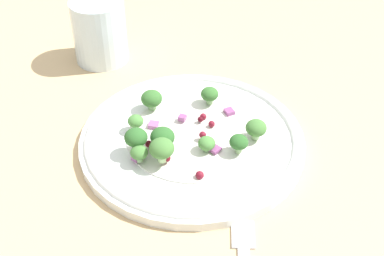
{
  "coord_description": "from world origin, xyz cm",
  "views": [
    {
      "loc": [
        7.7,
        -52.34,
        43.93
      ],
      "look_at": [
        1.58,
        -2.76,
        2.7
      ],
      "focal_mm": 49.67,
      "sensor_mm": 36.0,
      "label": 1
    }
  ],
  "objects": [
    {
      "name": "broccoli_floret_2",
      "position": [
        -1.61,
        -5.48,
        3.15
      ],
      "size": [
        2.93,
        2.93,
        2.96
      ],
      "color": "#9EC684",
      "rests_on": "plate"
    },
    {
      "name": "broccoli_floret_5",
      "position": [
        -3.9,
        -8.14,
        2.83
      ],
      "size": [
        2.07,
        2.07,
        2.1
      ],
      "color": "#8EB77A",
      "rests_on": "plate"
    },
    {
      "name": "cranberry_1",
      "position": [
        2.57,
        0.89,
        1.71
      ],
      "size": [
        0.89,
        0.89,
        0.89
      ],
      "primitive_type": "sphere",
      "color": "maroon",
      "rests_on": "plate"
    },
    {
      "name": "onion_bit_3",
      "position": [
        4.68,
        -5.2,
        1.71
      ],
      "size": [
        1.61,
        1.66,
        0.35
      ],
      "primitive_type": "cube",
      "rotation": [
        0.0,
        0.0,
        0.95
      ],
      "color": "#934C84",
      "rests_on": "plate"
    },
    {
      "name": "broccoli_floret_3",
      "position": [
        -4.56,
        -6.48,
        3.61
      ],
      "size": [
        2.75,
        2.75,
        2.78
      ],
      "color": "#8EB77A",
      "rests_on": "plate"
    },
    {
      "name": "water_glass",
      "position": [
        -14.59,
        15.62,
        4.8
      ],
      "size": [
        7.99,
        7.99,
        9.59
      ],
      "primitive_type": "cylinder",
      "color": "silver",
      "rests_on": "ground_plane"
    },
    {
      "name": "broccoli_floret_6",
      "position": [
        9.34,
        -2.28,
        3.05
      ],
      "size": [
        2.59,
        2.59,
        2.62
      ],
      "color": "#9EC684",
      "rests_on": "plate"
    },
    {
      "name": "cranberry_5",
      "position": [
        2.31,
        -0.12,
        1.94
      ],
      "size": [
        0.73,
        0.73,
        0.73
      ],
      "primitive_type": "sphere",
      "color": "#4C0A14",
      "rests_on": "plate"
    },
    {
      "name": "onion_bit_2",
      "position": [
        5.82,
        2.42,
        1.64
      ],
      "size": [
        1.6,
        1.64,
        0.57
      ],
      "primitive_type": "cube",
      "rotation": [
        0.0,
        0.0,
        0.56
      ],
      "color": "#934C84",
      "rests_on": "plate"
    },
    {
      "name": "cranberry_3",
      "position": [
        -3.3,
        -5.6,
        2.07
      ],
      "size": [
        0.85,
        0.85,
        0.85
      ],
      "primitive_type": "sphere",
      "color": "maroon",
      "rests_on": "plate"
    },
    {
      "name": "cranberry_0",
      "position": [
        -0.77,
        -7.87,
        2.16
      ],
      "size": [
        0.98,
        0.98,
        0.98
      ],
      "primitive_type": "sphere",
      "color": "maroon",
      "rests_on": "plate"
    },
    {
      "name": "ground_plane",
      "position": [
        0.0,
        0.0,
        -1.0
      ],
      "size": [
        180.0,
        180.0,
        2.0
      ],
      "primitive_type": "cube",
      "color": "tan"
    },
    {
      "name": "onion_bit_5",
      "position": [
        -0.42,
        0.31,
        1.98
      ],
      "size": [
        1.08,
        1.08,
        0.58
      ],
      "primitive_type": "cube",
      "rotation": [
        0.0,
        0.0,
        2.92
      ],
      "color": "#934C84",
      "rests_on": "plate"
    },
    {
      "name": "broccoli_floret_9",
      "position": [
        3.63,
        -5.19,
        2.49
      ],
      "size": [
        2.07,
        2.07,
        2.1
      ],
      "color": "#8EB77A",
      "rests_on": "plate"
    },
    {
      "name": "plate",
      "position": [
        1.58,
        -2.76,
        0.86
      ],
      "size": [
        27.9,
        27.9,
        1.7
      ],
      "color": "white",
      "rests_on": "ground_plane"
    },
    {
      "name": "dressing_pool",
      "position": [
        1.58,
        -2.76,
        1.3
      ],
      "size": [
        16.18,
        16.18,
        0.2
      ],
      "primitive_type": "cylinder",
      "color": "white",
      "rests_on": "plate"
    },
    {
      "name": "broccoli_floret_8",
      "position": [
        -4.32,
        2.18,
        2.96
      ],
      "size": [
        2.78,
        2.78,
        2.81
      ],
      "color": "#8EB77A",
      "rests_on": "plate"
    },
    {
      "name": "cranberry_4",
      "position": [
        2.95,
        -3.32,
        2.22
      ],
      "size": [
        0.88,
        0.88,
        0.88
      ],
      "primitive_type": "sphere",
      "color": "maroon",
      "rests_on": "plate"
    },
    {
      "name": "broccoli_floret_4",
      "position": [
        -1.23,
        -8.13,
        3.75
      ],
      "size": [
        2.92,
        2.92,
        2.96
      ],
      "color": "#ADD18E",
      "rests_on": "plate"
    },
    {
      "name": "broccoli_floret_0",
      "position": [
        -5.51,
        -2.34,
        2.71
      ],
      "size": [
        1.98,
        1.98,
        2.01
      ],
      "color": "#8EB77A",
      "rests_on": "plate"
    },
    {
      "name": "onion_bit_4",
      "position": [
        -3.47,
        -1.5,
        1.66
      ],
      "size": [
        1.3,
        1.3,
        0.53
      ],
      "primitive_type": "cube",
      "rotation": [
        0.0,
        0.0,
        3.07
      ],
      "color": "#A35B93",
      "rests_on": "plate"
    },
    {
      "name": "onion_bit_0",
      "position": [
        -1.06,
        -6.13,
        1.55
      ],
      "size": [
        1.27,
        1.2,
        0.59
      ],
      "primitive_type": "cube",
      "rotation": [
        0.0,
        0.0,
        1.4
      ],
      "color": "#934C84",
      "rests_on": "plate"
    },
    {
      "name": "broccoli_floret_7",
      "position": [
        3.06,
        4.16,
        2.92
      ],
      "size": [
        2.33,
        2.33,
        2.36
      ],
      "color": "#8EB77A",
      "rests_on": "plate"
    },
    {
      "name": "cranberry_2",
      "position": [
        3.32,
        -9.79,
        1.73
      ],
      "size": [
        0.98,
        0.98,
        0.98
      ],
      "primitive_type": "sphere",
      "color": "maroon",
      "rests_on": "plate"
    },
    {
      "name": "broccoli_floret_1",
      "position": [
        7.4,
        -5.02,
        2.94
      ],
      "size": [
        2.26,
        2.26,
        2.29
      ],
      "color": "#9EC684",
      "rests_on": "plate"
    },
    {
      "name": "onion_bit_1",
      "position": [
        -4.36,
        -7.92,
        1.8
      ],
      "size": [
        1.23,
        1.26,
        0.48
      ],
      "primitive_type": "cube",
      "rotation": [
        0.0,
        0.0,
        1.03
      ],
      "color": "#934C84",
      "rests_on": "plate"
    },
    {
      "name": "cranberry_6",
      "position": [
        3.8,
        -0.63,
        1.83
      ],
      "size": [
        0.84,
        0.84,
        0.84
      ],
      "primitive_type": "sphere",
      "color": "maroon",
      "rests_on": "plate"
    }
  ]
}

